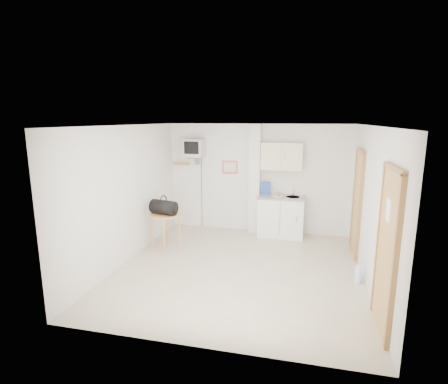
% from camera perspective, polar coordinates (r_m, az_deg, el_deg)
% --- Properties ---
extents(ground, '(4.50, 4.50, 0.00)m').
position_cam_1_polar(ground, '(6.35, 2.45, -12.39)').
color(ground, '#B6AB94').
rests_on(ground, ground).
extents(room_envelope, '(4.24, 4.54, 2.55)m').
position_cam_1_polar(room_envelope, '(5.94, 5.02, 1.44)').
color(room_envelope, white).
rests_on(room_envelope, ground).
extents(kitchenette, '(1.03, 0.58, 2.10)m').
position_cam_1_polar(kitchenette, '(7.92, 9.29, -1.46)').
color(kitchenette, white).
rests_on(kitchenette, ground).
extents(crt_television, '(0.44, 0.45, 2.15)m').
position_cam_1_polar(crt_television, '(8.14, -4.87, 7.09)').
color(crt_television, slate).
rests_on(crt_television, ground).
extents(round_table, '(0.64, 0.64, 0.73)m').
position_cam_1_polar(round_table, '(7.19, -9.54, -4.28)').
color(round_table, tan).
rests_on(round_table, ground).
extents(duffel_bag, '(0.58, 0.41, 0.39)m').
position_cam_1_polar(duffel_bag, '(7.10, -9.84, -2.44)').
color(duffel_bag, black).
rests_on(duffel_bag, round_table).
extents(water_bottle, '(0.11, 0.11, 0.32)m').
position_cam_1_polar(water_bottle, '(6.19, 21.06, -12.43)').
color(water_bottle, '#B5E3F8').
rests_on(water_bottle, ground).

